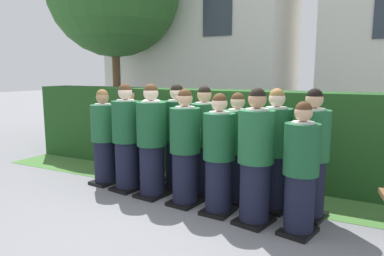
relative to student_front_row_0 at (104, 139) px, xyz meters
name	(u,v)px	position (x,y,z in m)	size (l,w,h in m)	color
ground_plane	(183,203)	(1.62, -0.21, -0.75)	(60.00, 60.00, 0.00)	slate
student_front_row_0	(104,139)	(0.00, 0.00, 0.00)	(0.42, 0.50, 1.58)	black
student_front_row_1	(127,140)	(0.53, -0.08, 0.05)	(0.45, 0.53, 1.68)	black
student_front_row_2	(152,144)	(1.05, -0.15, 0.05)	(0.44, 0.53, 1.68)	black
student_front_row_3	(185,150)	(1.65, -0.21, 0.02)	(0.43, 0.54, 1.63)	black
student_front_row_4	(219,157)	(2.19, -0.29, 0.00)	(0.41, 0.48, 1.58)	black
student_front_row_5	(256,160)	(2.71, -0.37, 0.04)	(0.48, 0.55, 1.67)	black
student_front_row_6	(301,172)	(3.25, -0.42, -0.02)	(0.44, 0.52, 1.53)	black
student_in_red_blazer	(130,134)	(0.10, 0.56, 0.01)	(0.42, 0.52, 1.59)	black
student_rear_row_1	(152,136)	(0.65, 0.45, 0.03)	(0.43, 0.51, 1.64)	black
student_rear_row_2	(177,139)	(1.18, 0.38, 0.05)	(0.44, 0.55, 1.67)	black
student_rear_row_3	(204,143)	(1.69, 0.30, 0.04)	(0.47, 0.56, 1.65)	black
student_rear_row_4	(237,150)	(2.24, 0.24, 0.00)	(0.43, 0.53, 1.57)	black
student_rear_row_5	(275,153)	(2.80, 0.18, 0.03)	(0.43, 0.51, 1.64)	black
student_rear_row_6	(311,158)	(3.28, 0.11, 0.04)	(0.45, 0.53, 1.65)	black
hedge	(227,133)	(1.62, 1.39, 0.02)	(8.59, 0.70, 1.54)	#214C1E
school_building_annex	(204,18)	(-1.64, 7.15, 3.00)	(6.29, 3.93, 7.33)	silver
lawn_strip	(207,187)	(1.62, 0.59, -0.75)	(8.59, 0.90, 0.01)	#477A38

